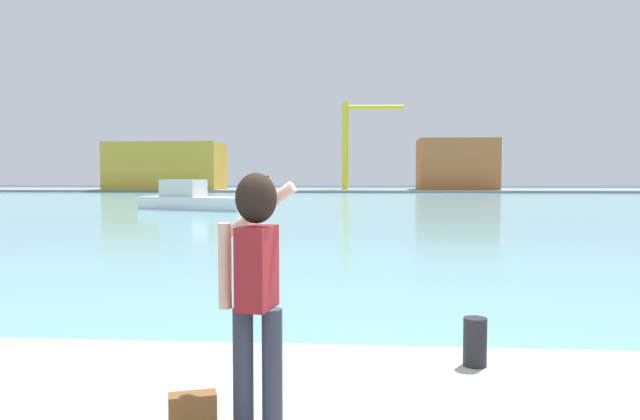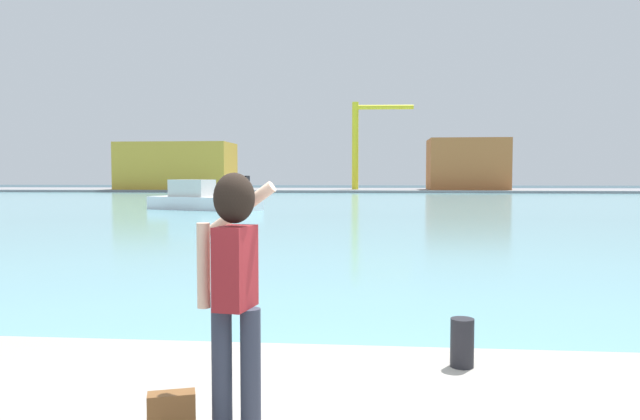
{
  "view_description": "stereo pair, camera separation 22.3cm",
  "coord_description": "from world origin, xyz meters",
  "px_view_note": "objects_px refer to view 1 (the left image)",
  "views": [
    {
      "loc": [
        -0.16,
        -4.01,
        2.33
      ],
      "look_at": [
        -1.04,
        7.74,
        1.67
      ],
      "focal_mm": 33.53,
      "sensor_mm": 36.0,
      "label": 1
    },
    {
      "loc": [
        0.06,
        -3.99,
        2.33
      ],
      "look_at": [
        -1.04,
        7.74,
        1.67
      ],
      "focal_mm": 33.53,
      "sensor_mm": 36.0,
      "label": 2
    }
  ],
  "objects_px": {
    "person_photographer": "(256,273)",
    "warehouse_right": "(456,164)",
    "warehouse_left": "(166,166)",
    "boat_moored": "(192,199)",
    "handbag": "(193,411)",
    "harbor_bollard": "(475,342)",
    "port_crane": "(352,137)"
  },
  "relations": [
    {
      "from": "harbor_bollard",
      "to": "boat_moored",
      "type": "relative_size",
      "value": 0.05
    },
    {
      "from": "handbag",
      "to": "warehouse_right",
      "type": "bearing_deg",
      "value": 80.32
    },
    {
      "from": "harbor_bollard",
      "to": "person_photographer",
      "type": "bearing_deg",
      "value": -139.95
    },
    {
      "from": "handbag",
      "to": "person_photographer",
      "type": "bearing_deg",
      "value": 7.16
    },
    {
      "from": "person_photographer",
      "to": "boat_moored",
      "type": "height_order",
      "value": "person_photographer"
    },
    {
      "from": "boat_moored",
      "to": "warehouse_left",
      "type": "xyz_separation_m",
      "value": [
        -18.96,
        50.57,
        3.26
      ]
    },
    {
      "from": "person_photographer",
      "to": "handbag",
      "type": "xyz_separation_m",
      "value": [
        -0.43,
        -0.05,
        -0.95
      ]
    },
    {
      "from": "handbag",
      "to": "boat_moored",
      "type": "xyz_separation_m",
      "value": [
        -10.92,
        37.21,
        0.01
      ]
    },
    {
      "from": "harbor_bollard",
      "to": "warehouse_left",
      "type": "relative_size",
      "value": 0.03
    },
    {
      "from": "boat_moored",
      "to": "warehouse_right",
      "type": "distance_m",
      "value": 58.53
    },
    {
      "from": "port_crane",
      "to": "warehouse_left",
      "type": "bearing_deg",
      "value": -177.47
    },
    {
      "from": "handbag",
      "to": "warehouse_left",
      "type": "bearing_deg",
      "value": 108.79
    },
    {
      "from": "harbor_bollard",
      "to": "port_crane",
      "type": "xyz_separation_m",
      "value": [
        -2.92,
        87.56,
        7.73
      ]
    },
    {
      "from": "handbag",
      "to": "port_crane",
      "type": "distance_m",
      "value": 89.42
    },
    {
      "from": "harbor_bollard",
      "to": "port_crane",
      "type": "bearing_deg",
      "value": 91.91
    },
    {
      "from": "warehouse_left",
      "to": "warehouse_right",
      "type": "distance_m",
      "value": 45.17
    },
    {
      "from": "person_photographer",
      "to": "port_crane",
      "type": "bearing_deg",
      "value": 10.96
    },
    {
      "from": "warehouse_right",
      "to": "port_crane",
      "type": "distance_m",
      "value": 16.6
    },
    {
      "from": "boat_moored",
      "to": "warehouse_left",
      "type": "distance_m",
      "value": 54.11
    },
    {
      "from": "person_photographer",
      "to": "warehouse_right",
      "type": "distance_m",
      "value": 90.65
    },
    {
      "from": "warehouse_left",
      "to": "port_crane",
      "type": "xyz_separation_m",
      "value": [
        29.12,
        1.28,
        4.55
      ]
    },
    {
      "from": "warehouse_left",
      "to": "handbag",
      "type": "bearing_deg",
      "value": -71.21
    },
    {
      "from": "warehouse_left",
      "to": "port_crane",
      "type": "height_order",
      "value": "port_crane"
    },
    {
      "from": "handbag",
      "to": "port_crane",
      "type": "height_order",
      "value": "port_crane"
    },
    {
      "from": "person_photographer",
      "to": "warehouse_right",
      "type": "bearing_deg",
      "value": 0.78
    },
    {
      "from": "person_photographer",
      "to": "harbor_bollard",
      "type": "relative_size",
      "value": 3.96
    },
    {
      "from": "port_crane",
      "to": "boat_moored",
      "type": "bearing_deg",
      "value": -101.09
    },
    {
      "from": "warehouse_left",
      "to": "harbor_bollard",
      "type": "bearing_deg",
      "value": -69.63
    },
    {
      "from": "handbag",
      "to": "boat_moored",
      "type": "distance_m",
      "value": 38.78
    },
    {
      "from": "warehouse_left",
      "to": "warehouse_right",
      "type": "bearing_deg",
      "value": 2.1
    },
    {
      "from": "handbag",
      "to": "boat_moored",
      "type": "bearing_deg",
      "value": 106.35
    },
    {
      "from": "person_photographer",
      "to": "warehouse_left",
      "type": "bearing_deg",
      "value": 29.25
    }
  ]
}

